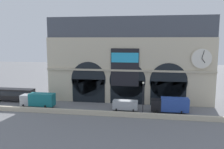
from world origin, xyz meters
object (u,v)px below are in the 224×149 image
Objects in this scene: bus_westmost at (12,94)px; box_truck_west at (38,100)px; box_truck_mideast at (170,105)px; street_lamp_quayside at (143,94)px; van_center at (125,105)px.

box_truck_west is (8.69, -3.74, -0.08)m from bus_westmost.
box_truck_mideast is at bearing -4.98° from bus_westmost.
street_lamp_quayside is at bearing -149.12° from box_truck_mideast.
box_truck_mideast is at bearing 30.88° from street_lamp_quayside.
box_truck_west and box_truck_mideast have the same top height.
box_truck_mideast is 6.92m from street_lamp_quayside.
van_center is 0.69× the size of box_truck_mideast.
bus_westmost is 1.47× the size of box_truck_west.
van_center is (28.06, -3.29, -0.54)m from bus_westmost.
box_truck_west is 1.00× the size of box_truck_mideast.
street_lamp_quayside is at bearing -11.57° from bus_westmost.
street_lamp_quayside reaches higher than van_center.
bus_westmost is 28.26m from van_center.
bus_westmost is 1.59× the size of street_lamp_quayside.
box_truck_west is at bearing 173.16° from street_lamp_quayside.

